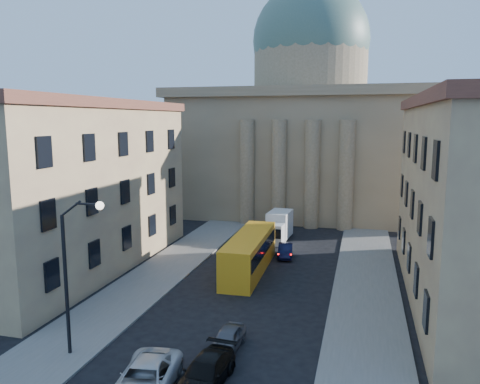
{
  "coord_description": "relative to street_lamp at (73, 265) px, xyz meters",
  "views": [
    {
      "loc": [
        7.92,
        -13.14,
        13.01
      ],
      "look_at": [
        -0.22,
        17.56,
        8.08
      ],
      "focal_mm": 35.0,
      "sensor_mm": 36.0,
      "label": 1
    }
  ],
  "objects": [
    {
      "name": "sidewalk_left",
      "position": [
        -1.53,
        10.0,
        -5.21
      ],
      "size": [
        5.0,
        60.0,
        0.15
      ],
      "primitive_type": "cube",
      "color": "#63605A",
      "rests_on": "ground"
    },
    {
      "name": "sidewalk_right",
      "position": [
        15.47,
        10.0,
        -5.21
      ],
      "size": [
        5.0,
        60.0,
        0.15
      ],
      "primitive_type": "cube",
      "color": "#63605A",
      "rests_on": "ground"
    },
    {
      "name": "church",
      "position": [
        6.97,
        47.47,
        6.59
      ],
      "size": [
        68.02,
        28.76,
        36.6
      ],
      "color": "#756348",
      "rests_on": "ground"
    },
    {
      "name": "building_left",
      "position": [
        -10.03,
        14.0,
        2.14
      ],
      "size": [
        11.6,
        26.6,
        14.7
      ],
      "color": "tan",
      "rests_on": "ground"
    },
    {
      "name": "street_lamp",
      "position": [
        0.0,
        0.0,
        0.0
      ],
      "size": [
        2.62,
        0.44,
        8.83
      ],
      "color": "black",
      "rests_on": "ground"
    },
    {
      "name": "car_left_mid",
      "position": [
        5.26,
        -2.44,
        -4.51
      ],
      "size": [
        3.27,
        5.85,
        1.55
      ],
      "primitive_type": "imported",
      "rotation": [
        0.0,
        0.0,
        0.13
      ],
      "color": "silver",
      "rests_on": "ground"
    },
    {
      "name": "car_right_mid",
      "position": [
        7.77,
        -0.95,
        -4.59
      ],
      "size": [
        2.29,
        4.92,
        1.39
      ],
      "primitive_type": "imported",
      "rotation": [
        0.0,
        0.0,
        -0.07
      ],
      "color": "black",
      "rests_on": "ground"
    },
    {
      "name": "car_right_far",
      "position": [
        7.77,
        2.91,
        -4.67
      ],
      "size": [
        1.59,
        3.67,
        1.23
      ],
      "primitive_type": "imported",
      "rotation": [
        0.0,
        0.0,
        -0.04
      ],
      "color": "#525257",
      "rests_on": "ground"
    },
    {
      "name": "car_right_distant",
      "position": [
        8.0,
        21.79,
        -4.66
      ],
      "size": [
        1.81,
        3.94,
        1.25
      ],
      "primitive_type": "imported",
      "rotation": [
        0.0,
        0.0,
        0.13
      ],
      "color": "black",
      "rests_on": "ground"
    },
    {
      "name": "city_bus",
      "position": [
        5.7,
        16.72,
        -3.56
      ],
      "size": [
        2.91,
        11.47,
        3.22
      ],
      "rotation": [
        0.0,
        0.0,
        0.02
      ],
      "color": "orange",
      "rests_on": "ground"
    },
    {
      "name": "box_truck",
      "position": [
        6.17,
        27.87,
        -3.85
      ],
      "size": [
        2.51,
        5.66,
        3.04
      ],
      "rotation": [
        0.0,
        0.0,
        -0.06
      ],
      "color": "silver",
      "rests_on": "ground"
    }
  ]
}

